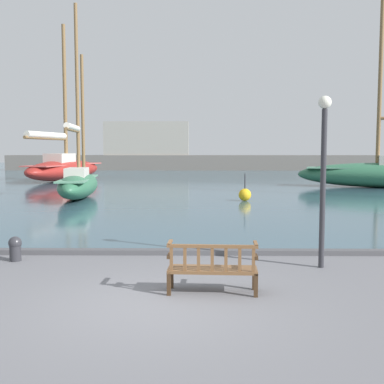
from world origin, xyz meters
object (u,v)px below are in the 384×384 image
(park_bench, at_px, (212,267))
(channel_buoy, at_px, (245,195))
(mooring_bollard, at_px, (15,248))
(sailboat_distant_harbor, at_px, (382,172))
(lamp_post, at_px, (323,163))
(sailboat_outer_starboard, at_px, (64,167))
(sailboat_mid_port, at_px, (78,181))

(park_bench, bearing_deg, channel_buoy, 82.17)
(mooring_bollard, bearing_deg, sailboat_distant_harbor, 51.76)
(park_bench, distance_m, lamp_post, 3.60)
(sailboat_outer_starboard, relative_size, channel_buoy, 9.55)
(park_bench, height_order, channel_buoy, channel_buoy)
(park_bench, relative_size, sailboat_mid_port, 0.17)
(sailboat_mid_port, bearing_deg, mooring_bollard, -82.08)
(lamp_post, relative_size, channel_buoy, 2.84)
(lamp_post, bearing_deg, sailboat_outer_starboard, 115.38)
(sailboat_mid_port, relative_size, sailboat_distant_harbor, 0.71)
(mooring_bollard, relative_size, channel_buoy, 0.44)
(sailboat_mid_port, relative_size, lamp_post, 2.65)
(sailboat_outer_starboard, xyz_separation_m, channel_buoy, (13.14, -15.62, -0.74))
(sailboat_outer_starboard, bearing_deg, mooring_bollard, -76.73)
(sailboat_outer_starboard, distance_m, sailboat_distant_harbor, 24.08)
(mooring_bollard, xyz_separation_m, channel_buoy, (6.53, 12.38, 0.08))
(sailboat_mid_port, distance_m, lamp_post, 16.82)
(sailboat_mid_port, xyz_separation_m, channel_buoy, (8.44, -1.32, -0.55))
(park_bench, bearing_deg, sailboat_mid_port, 111.60)
(park_bench, distance_m, sailboat_mid_port, 17.39)
(sailboat_mid_port, distance_m, mooring_bollard, 13.85)
(sailboat_distant_harbor, bearing_deg, sailboat_outer_starboard, 162.54)
(sailboat_distant_harbor, height_order, channel_buoy, sailboat_distant_harbor)
(sailboat_distant_harbor, xyz_separation_m, mooring_bollard, (-16.37, -20.77, -0.77))
(lamp_post, distance_m, channel_buoy, 13.07)
(park_bench, height_order, sailboat_outer_starboard, sailboat_outer_starboard)
(sailboat_outer_starboard, bearing_deg, sailboat_mid_port, -71.82)
(sailboat_mid_port, height_order, mooring_bollard, sailboat_mid_port)
(sailboat_outer_starboard, xyz_separation_m, sailboat_mid_port, (4.69, -14.30, -0.19))
(sailboat_mid_port, relative_size, mooring_bollard, 17.22)
(sailboat_mid_port, height_order, lamp_post, sailboat_mid_port)
(sailboat_distant_harbor, bearing_deg, park_bench, -117.08)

